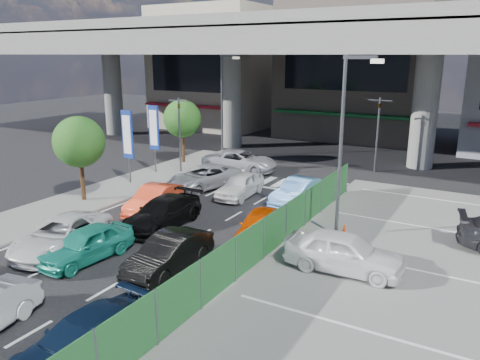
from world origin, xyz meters
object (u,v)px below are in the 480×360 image
Objects in this scene: traffic_light_right at (379,116)px; minivan_navy_back at (83,340)px; street_lamp_right at (346,133)px; hatch_black_mid_right at (169,253)px; taxi_teal_mid at (86,244)px; wagon_silver_front_left at (204,177)px; signboard_near at (128,137)px; taxi_orange_right at (259,225)px; sedan_white_front_mid at (240,185)px; traffic_light_left at (179,117)px; tree_near at (79,142)px; sedan_white_mid_left at (62,235)px; taxi_orange_left at (154,199)px; street_lamp_left at (224,97)px; parked_sedan_white at (344,252)px; sedan_black_mid at (163,213)px; crossing_wagon_silver at (240,161)px; kei_truck_front_right at (298,191)px; traffic_cone at (344,231)px; tree_far at (182,119)px; signboard_far at (154,130)px.

traffic_light_right is 1.18× the size of minivan_navy_back.
street_lamp_right reaches higher than hatch_black_mid_right.
wagon_silver_front_left is (-1.84, 11.13, 0.00)m from taxi_teal_mid.
traffic_light_right is 16.83m from signboard_near.
sedan_white_front_mid reaches higher than taxi_orange_right.
traffic_light_left is 8.06m from tree_near.
sedan_white_mid_left is 1.68m from taxi_teal_mid.
signboard_near is 0.95× the size of wagon_silver_front_left.
hatch_black_mid_right is (-4.61, -6.52, -4.08)m from street_lamp_right.
taxi_orange_left is at bearing 162.78° from taxi_orange_right.
parked_sedan_white is (14.74, -15.41, -3.95)m from street_lamp_left.
taxi_orange_left is (0.18, 5.79, -0.00)m from sedan_white_mid_left.
street_lamp_left is at bearing 41.31° from parked_sedan_white.
sedan_black_mid is (0.24, 4.51, 0.00)m from taxi_teal_mid.
signboard_near is at bearing 128.65° from taxi_teal_mid.
parked_sedan_white is at bearing -18.40° from wagon_silver_front_left.
parked_sedan_white reaches higher than crossing_wagon_silver.
kei_truck_front_right is (6.30, -0.03, -0.00)m from wagon_silver_front_left.
taxi_orange_right is (0.10, 10.01, -0.00)m from minivan_navy_back.
taxi_teal_mid is at bearing -20.13° from sedan_white_mid_left.
hatch_black_mid_right is at bearing -64.37° from street_lamp_left.
wagon_silver_front_left reaches higher than taxi_orange_left.
minivan_navy_back is (10.98, -10.06, -2.75)m from tree_near.
traffic_light_left is 5.31m from wagon_silver_front_left.
traffic_cone is (3.45, 11.89, -0.25)m from minivan_navy_back.
kei_truck_front_right is (-0.50, 5.70, 0.05)m from taxi_orange_right.
traffic_cone is (13.63, -6.17, -3.55)m from traffic_light_left.
sedan_white_front_mid is at bearing -53.72° from street_lamp_left.
tree_far is 1.19× the size of sedan_white_front_mid.
tree_far reaches higher than taxi_orange_left.
traffic_light_right reaches higher than taxi_orange_right.
traffic_light_right reaches higher than sedan_white_front_mid.
sedan_black_mid is (-7.80, -2.94, -4.08)m from street_lamp_right.
signboard_far is 1.16× the size of sedan_white_front_mid.
wagon_silver_front_left is (5.10, -4.82, -2.70)m from tree_far.
crossing_wagon_silver is (-6.46, 4.88, 0.04)m from kei_truck_front_right.
wagon_silver_front_left reaches higher than traffic_cone.
traffic_light_right is 17.38m from sedan_black_mid.
crossing_wagon_silver is (-6.86, 20.59, 0.09)m from minivan_navy_back.
wagon_silver_front_left is 0.94× the size of crossing_wagon_silver.
crossing_wagon_silver is (-8.37, -4.47, -3.20)m from traffic_light_right.
signboard_far reaches higher than kei_truck_front_right.
taxi_orange_right is at bearing -31.07° from signboard_far.
tree_near is at bearing 143.18° from taxi_teal_mid.
hatch_black_mid_right is (-2.94, -19.52, -3.25)m from traffic_light_right.
crossing_wagon_silver reaches higher than sedan_white_mid_left.
crossing_wagon_silver is at bearing 37.23° from traffic_light_left.
minivan_navy_back is at bearing -168.64° from crossing_wagon_silver.
kei_truck_front_right is 8.10m from crossing_wagon_silver.
street_lamp_right is at bearing -6.31° from wagon_silver_front_left.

